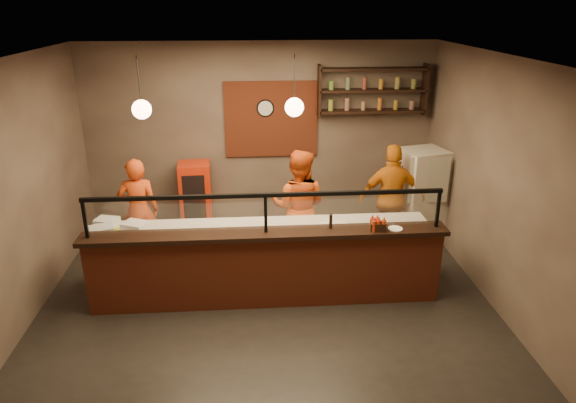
{
  "coord_description": "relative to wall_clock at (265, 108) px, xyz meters",
  "views": [
    {
      "loc": [
        -0.16,
        -6.24,
        3.82
      ],
      "look_at": [
        0.33,
        0.3,
        1.23
      ],
      "focal_mm": 32.0,
      "sensor_mm": 36.0,
      "label": 1
    }
  ],
  "objects": [
    {
      "name": "small_plate",
      "position": [
        1.57,
        -2.8,
        -1.03
      ],
      "size": [
        0.22,
        0.22,
        0.01
      ],
      "primitive_type": "cylinder",
      "rotation": [
        0.0,
        0.0,
        0.23
      ],
      "color": "white",
      "rests_on": "counter_ledge"
    },
    {
      "name": "worktop",
      "position": [
        -0.1,
        -2.26,
        -1.23
      ],
      "size": [
        4.6,
        0.75,
        0.05
      ],
      "primitive_type": "cube",
      "color": "beige",
      "rests_on": "worktop_cabinet"
    },
    {
      "name": "wall_left",
      "position": [
        -3.1,
        -2.46,
        -0.5
      ],
      "size": [
        0.0,
        5.0,
        5.0
      ],
      "primitive_type": "plane",
      "rotation": [
        1.57,
        0.0,
        1.57
      ],
      "color": "#726353",
      "rests_on": "floor"
    },
    {
      "name": "pendant_left",
      "position": [
        -1.6,
        -2.26,
        0.45
      ],
      "size": [
        0.24,
        0.24,
        0.77
      ],
      "color": "black",
      "rests_on": "ceiling"
    },
    {
      "name": "wall_shelving",
      "position": [
        1.8,
        -0.14,
        0.3
      ],
      "size": [
        1.84,
        0.28,
        0.85
      ],
      "color": "black",
      "rests_on": "wall_back"
    },
    {
      "name": "condiment_caddy",
      "position": [
        1.33,
        -2.81,
        -0.99
      ],
      "size": [
        0.21,
        0.17,
        0.11
      ],
      "primitive_type": "cube",
      "rotation": [
        0.0,
        0.0,
        -0.12
      ],
      "color": "black",
      "rests_on": "counter_ledge"
    },
    {
      "name": "floor",
      "position": [
        -0.1,
        -2.46,
        -2.1
      ],
      "size": [
        6.0,
        6.0,
        0.0
      ],
      "primitive_type": "plane",
      "color": "black",
      "rests_on": "ground"
    },
    {
      "name": "worktop_cabinet",
      "position": [
        -0.1,
        -2.26,
        -1.68
      ],
      "size": [
        4.6,
        0.75,
        0.85
      ],
      "primitive_type": "cube",
      "color": "gray",
      "rests_on": "floor"
    },
    {
      "name": "brick_patch",
      "position": [
        0.1,
        0.01,
        -0.2
      ],
      "size": [
        1.6,
        0.04,
        1.3
      ],
      "primitive_type": "cube",
      "color": "brown",
      "rests_on": "wall_back"
    },
    {
      "name": "counter_ledge",
      "position": [
        -0.1,
        -2.76,
        -1.07
      ],
      "size": [
        4.7,
        0.37,
        0.06
      ],
      "primitive_type": "cube",
      "color": "black",
      "rests_on": "service_counter"
    },
    {
      "name": "wall_clock",
      "position": [
        0.0,
        0.0,
        0.0
      ],
      "size": [
        0.3,
        0.04,
        0.3
      ],
      "primitive_type": "cylinder",
      "rotation": [
        1.57,
        0.0,
        0.0
      ],
      "color": "black",
      "rests_on": "wall_back"
    },
    {
      "name": "red_cooler",
      "position": [
        -1.24,
        -0.31,
        -1.48
      ],
      "size": [
        0.56,
        0.52,
        1.24
      ],
      "primitive_type": "cube",
      "rotation": [
        0.0,
        0.0,
        0.06
      ],
      "color": "red",
      "rests_on": "floor"
    },
    {
      "name": "prep_tub_c",
      "position": [
        -2.25,
        -2.44,
        -1.12
      ],
      "size": [
        0.38,
        0.34,
        0.16
      ],
      "primitive_type": "cube",
      "rotation": [
        0.0,
        0.0,
        0.37
      ],
      "color": "silver",
      "rests_on": "worktop"
    },
    {
      "name": "wall_front",
      "position": [
        -0.1,
        -4.96,
        -0.5
      ],
      "size": [
        6.0,
        0.0,
        6.0
      ],
      "primitive_type": "plane",
      "rotation": [
        -1.57,
        0.0,
        0.0
      ],
      "color": "#726353",
      "rests_on": "floor"
    },
    {
      "name": "wall_back",
      "position": [
        -0.1,
        0.04,
        -0.5
      ],
      "size": [
        6.0,
        0.0,
        6.0
      ],
      "primitive_type": "plane",
      "rotation": [
        1.57,
        0.0,
        0.0
      ],
      "color": "#726353",
      "rests_on": "floor"
    },
    {
      "name": "prep_tub_a",
      "position": [
        -1.84,
        -2.31,
        -1.12
      ],
      "size": [
        0.37,
        0.34,
        0.15
      ],
      "primitive_type": "cube",
      "rotation": [
        0.0,
        0.0,
        -0.42
      ],
      "color": "white",
      "rests_on": "worktop"
    },
    {
      "name": "fridge",
      "position": [
        2.5,
        -1.01,
        -1.3
      ],
      "size": [
        0.8,
        0.77,
        1.59
      ],
      "primitive_type": "cube",
      "rotation": [
        0.0,
        0.0,
        0.26
      ],
      "color": "beige",
      "rests_on": "floor"
    },
    {
      "name": "rolling_pin",
      "position": [
        -2.05,
        -2.23,
        -1.17
      ],
      "size": [
        0.31,
        0.06,
        0.05
      ],
      "primitive_type": "cylinder",
      "rotation": [
        0.0,
        1.57,
        0.02
      ],
      "color": "yellow",
      "rests_on": "worktop"
    },
    {
      "name": "cook_left",
      "position": [
        -1.99,
        -1.32,
        -1.28
      ],
      "size": [
        0.62,
        0.43,
        1.64
      ],
      "primitive_type": "imported",
      "rotation": [
        0.0,
        0.0,
        3.2
      ],
      "color": "#E34815",
      "rests_on": "floor"
    },
    {
      "name": "pizza_dough",
      "position": [
        0.85,
        -2.38,
        -1.19
      ],
      "size": [
        0.7,
        0.7,
        0.01
      ],
      "primitive_type": "cylinder",
      "rotation": [
        0.0,
        0.0,
        0.42
      ],
      "color": "beige",
      "rests_on": "worktop"
    },
    {
      "name": "service_counter",
      "position": [
        -0.1,
        -2.76,
        -1.6
      ],
      "size": [
        4.6,
        0.25,
        1.0
      ],
      "primitive_type": "cube",
      "color": "brown",
      "rests_on": "floor"
    },
    {
      "name": "cook_mid",
      "position": [
        0.44,
        -1.51,
        -1.21
      ],
      "size": [
        1.02,
        0.89,
        1.78
      ],
      "primitive_type": "imported",
      "rotation": [
        0.0,
        0.0,
        2.85
      ],
      "color": "#C44712",
      "rests_on": "floor"
    },
    {
      "name": "pepper_mill",
      "position": [
        0.74,
        -2.71,
        -0.94
      ],
      "size": [
        0.04,
        0.04,
        0.19
      ],
      "primitive_type": "cylinder",
      "rotation": [
        0.0,
        0.0,
        -0.05
      ],
      "color": "black",
      "rests_on": "counter_ledge"
    },
    {
      "name": "wall_right",
      "position": [
        2.9,
        -2.46,
        -0.5
      ],
      "size": [
        0.0,
        5.0,
        5.0
      ],
      "primitive_type": "plane",
      "rotation": [
        1.57,
        0.0,
        -1.57
      ],
      "color": "#726353",
      "rests_on": "floor"
    },
    {
      "name": "ceiling",
      "position": [
        -0.1,
        -2.46,
        1.1
      ],
      "size": [
        6.0,
        6.0,
        0.0
      ],
      "primitive_type": "plane",
      "rotation": [
        3.14,
        0.0,
        0.0
      ],
      "color": "#392F2C",
      "rests_on": "wall_back"
    },
    {
      "name": "pendant_right",
      "position": [
        0.3,
        -2.26,
        0.45
      ],
      "size": [
        0.24,
        0.24,
        0.77
      ],
      "color": "black",
      "rests_on": "ceiling"
    },
    {
      "name": "cook_right",
      "position": [
        1.95,
        -1.26,
        -1.22
      ],
      "size": [
        1.06,
        0.51,
        1.76
      ],
      "primitive_type": "imported",
      "rotation": [
        0.0,
        0.0,
        3.06
      ],
      "color": "orange",
      "rests_on": "floor"
    },
    {
      "name": "prep_tub_b",
      "position": [
        -2.25,
        -2.14,
        -1.13
      ],
      "size": [
        0.34,
        0.3,
        0.14
      ],
      "primitive_type": "cube",
      "rotation": [
        0.0,
        0.0,
        -0.26
      ],
      "color": "white",
      "rests_on": "worktop"
    },
    {
      "name": "sneeze_guard",
      "position": [
        -0.1,
        -2.76,
        -0.73
      ],
      "size": [
        4.5,
        0.05,
        0.52
      ],
      "color": "white",
      "rests_on": "counter_ledge"
    }
  ]
}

